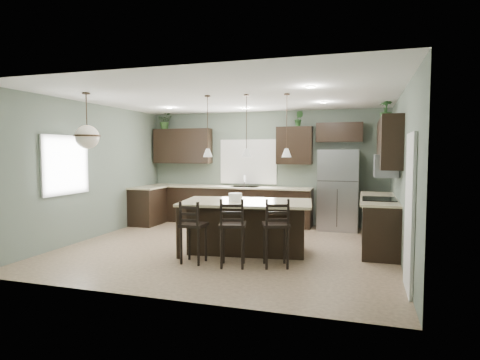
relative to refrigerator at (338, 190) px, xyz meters
name	(u,v)px	position (x,y,z in m)	size (l,w,h in m)	color
ground	(229,247)	(-1.85, -2.42, -0.93)	(6.00, 6.00, 0.00)	#9E8466
pantry_door	(410,213)	(1.12, -3.97, 0.09)	(0.04, 0.82, 2.04)	white
window_back	(248,162)	(-2.25, 0.32, 0.62)	(1.35, 0.02, 1.00)	white
window_left	(65,165)	(-4.84, -3.22, 0.62)	(0.02, 1.10, 1.00)	white
left_return_cabs	(148,206)	(-4.55, -0.72, -0.48)	(0.60, 0.90, 0.90)	black
left_return_countertop	(148,187)	(-4.53, -0.72, -0.01)	(0.66, 0.96, 0.04)	beige
back_lower_cabs	(228,205)	(-2.70, 0.03, -0.48)	(4.20, 0.60, 0.90)	black
back_countertop	(228,187)	(-2.70, 0.01, -0.01)	(4.20, 0.66, 0.04)	beige
sink_inset	(245,187)	(-2.25, 0.01, 0.01)	(0.70, 0.45, 0.01)	gray
faucet	(245,181)	(-2.25, -0.02, 0.16)	(0.02, 0.02, 0.28)	silver
back_upper_left	(183,146)	(-4.00, 0.16, 1.02)	(1.55, 0.34, 0.90)	black
back_upper_right	(295,146)	(-1.05, 0.16, 1.02)	(0.85, 0.34, 0.90)	black
fridge_header	(340,132)	(0.00, 0.16, 1.32)	(1.05, 0.34, 0.45)	black
right_lower_cabs	(379,223)	(0.85, -1.54, -0.48)	(0.60, 2.35, 0.90)	black
right_countertop	(379,199)	(0.83, -1.54, -0.01)	(0.66, 2.35, 0.04)	beige
cooktop	(379,199)	(0.83, -1.82, 0.02)	(0.58, 0.75, 0.02)	black
wall_oven_front	(362,225)	(0.54, -1.82, -0.48)	(0.01, 0.72, 0.60)	gray
right_upper_cabs	(388,144)	(0.98, -1.54, 1.02)	(0.34, 2.35, 0.90)	black
microwave	(386,166)	(0.93, -1.82, 0.62)	(0.40, 0.75, 0.40)	gray
refrigerator	(338,190)	(0.00, 0.00, 0.00)	(0.90, 0.74, 1.85)	#9D9CA5
kitchen_island	(246,227)	(-1.43, -2.69, -0.46)	(2.27, 1.29, 0.92)	black
serving_dish	(235,197)	(-1.62, -2.71, 0.07)	(0.24, 0.24, 0.14)	white
bar_stool_left	(194,232)	(-2.05, -3.58, -0.41)	(0.38, 0.38, 1.02)	black
bar_stool_center	(233,232)	(-1.39, -3.59, -0.38)	(0.40, 0.40, 1.09)	black
bar_stool_right	(276,232)	(-0.74, -3.40, -0.38)	(0.40, 0.40, 1.09)	black
pendant_left	(208,126)	(-2.12, -2.78, 1.32)	(0.17, 0.17, 1.10)	white
pendant_center	(246,126)	(-1.43, -2.69, 1.32)	(0.17, 0.17, 1.10)	white
pendant_right	(287,126)	(-0.73, -2.59, 1.32)	(0.17, 0.17, 1.10)	silver
chandelier	(87,121)	(-3.95, -3.69, 1.40)	(0.44, 0.44, 0.95)	#F9E7CC
plant_back_left	(165,121)	(-4.49, 0.13, 1.69)	(0.38, 0.33, 0.42)	#2A4B20
plant_back_right	(299,119)	(-0.95, 0.13, 1.66)	(0.20, 0.16, 0.37)	#285525
plant_right_wall	(386,110)	(0.95, -0.91, 1.70)	(0.25, 0.25, 0.44)	#234A20
room_shell	(228,157)	(-1.85, -2.42, 0.77)	(6.00, 6.00, 6.00)	slate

